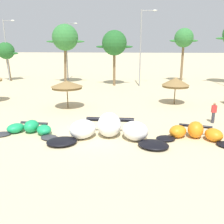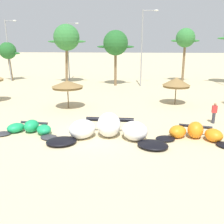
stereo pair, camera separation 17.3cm
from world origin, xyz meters
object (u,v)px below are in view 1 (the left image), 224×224
(kite_left_of_center, at_px, (109,129))
(lamppost_west_center, at_px, (68,49))
(palm_leftmost, at_px, (6,51))
(beach_umbrella_middle, at_px, (67,85))
(lamppost_west, at_px, (7,48))
(palm_left, at_px, (65,38))
(kite_left, at_px, (30,129))
(beach_umbrella_near_palms, at_px, (176,82))
(palm_left_of_gap, at_px, (114,43))
(person_near_kites, at_px, (214,113))
(lamppost_east_center, at_px, (142,45))
(palm_center_left, at_px, (184,39))
(kite_center, at_px, (195,133))

(kite_left_of_center, height_order, lamppost_west_center, lamppost_west_center)
(palm_leftmost, bearing_deg, beach_umbrella_middle, -50.18)
(lamppost_west, bearing_deg, beach_umbrella_middle, -50.47)
(palm_leftmost, bearing_deg, palm_left, -9.92)
(kite_left, distance_m, beach_umbrella_middle, 7.09)
(beach_umbrella_middle, height_order, beach_umbrella_near_palms, beach_umbrella_near_palms)
(kite_left_of_center, distance_m, palm_left_of_gap, 20.96)
(kite_left_of_center, xyz_separation_m, lamppost_west, (-17.63, 23.30, 4.59))
(lamppost_west, bearing_deg, person_near_kites, -37.58)
(lamppost_east_center, bearing_deg, beach_umbrella_middle, -120.83)
(beach_umbrella_middle, xyz_separation_m, palm_leftmost, (-13.54, 16.24, 2.38))
(palm_leftmost, bearing_deg, kite_left, -61.44)
(beach_umbrella_middle, relative_size, palm_left, 0.34)
(palm_left, relative_size, palm_center_left, 1.06)
(kite_left, relative_size, kite_left_of_center, 0.62)
(lamppost_west, bearing_deg, kite_center, -44.70)
(kite_left_of_center, distance_m, lamppost_west_center, 26.58)
(person_near_kites, distance_m, lamppost_west, 32.42)
(kite_left, xyz_separation_m, kite_center, (11.10, -0.28, 0.08))
(kite_left, distance_m, palm_center_left, 28.46)
(kite_left_of_center, height_order, palm_left_of_gap, palm_left_of_gap)
(palm_leftmost, distance_m, palm_center_left, 27.50)
(palm_left, distance_m, lamppost_west_center, 3.40)
(beach_umbrella_middle, xyz_separation_m, palm_center_left, (13.89, 16.68, 4.26))
(beach_umbrella_near_palms, bearing_deg, palm_leftmost, 149.75)
(palm_center_left, height_order, lamppost_west, lamppost_west)
(beach_umbrella_middle, relative_size, person_near_kites, 1.80)
(beach_umbrella_near_palms, distance_m, person_near_kites, 6.38)
(person_near_kites, relative_size, lamppost_east_center, 0.16)
(kite_center, height_order, palm_left, palm_left)
(beach_umbrella_near_palms, xyz_separation_m, palm_center_left, (3.52, 14.38, 4.29))
(person_near_kites, height_order, lamppost_west, lamppost_west)
(kite_left, height_order, palm_leftmost, palm_leftmost)
(palm_left, relative_size, lamppost_west, 0.92)
(palm_left, height_order, lamppost_east_center, lamppost_east_center)
(palm_left_of_gap, bearing_deg, lamppost_west_center, 149.55)
(kite_left_of_center, relative_size, lamppost_east_center, 0.77)
(palm_left_of_gap, bearing_deg, kite_left, -103.46)
(kite_left_of_center, relative_size, beach_umbrella_near_palms, 2.90)
(lamppost_west_center, bearing_deg, palm_left_of_gap, -30.45)
(beach_umbrella_middle, distance_m, lamppost_east_center, 14.92)
(person_near_kites, xyz_separation_m, palm_left, (-15.85, 18.12, 5.80))
(kite_left_of_center, bearing_deg, person_near_kites, 25.36)
(beach_umbrella_middle, distance_m, beach_umbrella_near_palms, 10.62)
(beach_umbrella_near_palms, bearing_deg, palm_center_left, 76.24)
(beach_umbrella_middle, height_order, person_near_kites, beach_umbrella_middle)
(lamppost_west_center, bearing_deg, kite_center, -60.12)
(palm_left, bearing_deg, palm_center_left, 7.13)
(kite_left, relative_size, lamppost_west_center, 0.54)
(kite_center, distance_m, palm_leftmost, 33.42)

